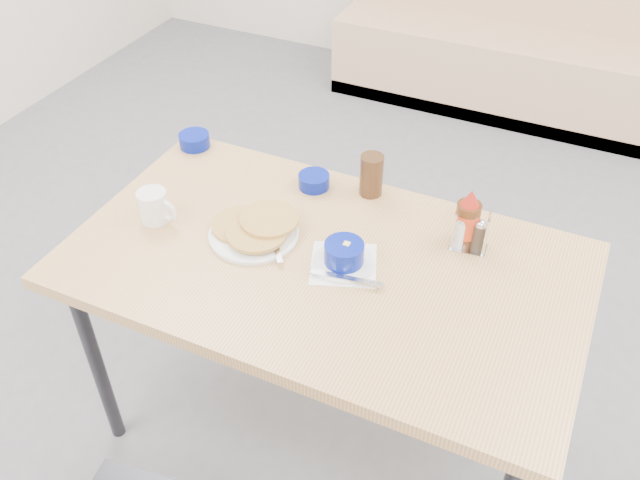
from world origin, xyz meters
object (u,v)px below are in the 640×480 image
at_px(coffee_mug, 154,206).
at_px(syrup_bottle, 467,221).
at_px(grits_setting, 344,256).
at_px(butter_bowl, 314,181).
at_px(creamer_bowl, 194,140).
at_px(pancake_plate, 255,230).
at_px(amber_tumbler, 371,175).
at_px(dining_table, 324,277).
at_px(booth_bench, 508,44).
at_px(condiment_caddy, 470,236).

relative_size(coffee_mug, syrup_bottle, 0.69).
relative_size(grits_setting, butter_bowl, 2.52).
distance_m(coffee_mug, creamer_bowl, 0.40).
height_order(pancake_plate, syrup_bottle, syrup_bottle).
xyz_separation_m(creamer_bowl, amber_tumbler, (0.63, 0.00, 0.04)).
relative_size(dining_table, amber_tumbler, 10.57).
height_order(booth_bench, creamer_bowl, booth_bench).
bearing_deg(butter_bowl, amber_tumbler, 13.96).
height_order(dining_table, coffee_mug, coffee_mug).
bearing_deg(creamer_bowl, butter_bowl, -5.25).
distance_m(dining_table, amber_tumbler, 0.36).
relative_size(booth_bench, amber_tumbler, 14.34).
bearing_deg(amber_tumbler, grits_setting, -80.64).
bearing_deg(dining_table, butter_bowl, 119.71).
distance_m(booth_bench, condiment_caddy, 2.39).
xyz_separation_m(pancake_plate, condiment_caddy, (0.56, 0.20, 0.02)).
bearing_deg(amber_tumbler, creamer_bowl, 180.00).
bearing_deg(booth_bench, pancake_plate, -95.04).
bearing_deg(syrup_bottle, coffee_mug, -161.93).
distance_m(pancake_plate, amber_tumbler, 0.40).
bearing_deg(booth_bench, grits_setting, -88.72).
distance_m(grits_setting, condiment_caddy, 0.35).
xyz_separation_m(coffee_mug, syrup_bottle, (0.84, 0.27, 0.03)).
xyz_separation_m(grits_setting, condiment_caddy, (0.28, 0.21, 0.01)).
xyz_separation_m(dining_table, coffee_mug, (-0.52, -0.04, 0.11)).
bearing_deg(grits_setting, condiment_caddy, 36.25).
distance_m(booth_bench, pancake_plate, 2.56).
height_order(booth_bench, condiment_caddy, booth_bench).
distance_m(amber_tumbler, syrup_bottle, 0.34).
relative_size(booth_bench, grits_setting, 7.82).
xyz_separation_m(coffee_mug, creamer_bowl, (-0.12, 0.38, -0.03)).
relative_size(butter_bowl, condiment_caddy, 0.78).
bearing_deg(condiment_caddy, pancake_plate, -167.24).
bearing_deg(pancake_plate, dining_table, -4.15).
bearing_deg(butter_bowl, dining_table, -60.29).
bearing_deg(amber_tumbler, condiment_caddy, -20.50).
height_order(booth_bench, pancake_plate, booth_bench).
height_order(grits_setting, butter_bowl, grits_setting).
bearing_deg(pancake_plate, butter_bowl, 79.50).
relative_size(condiment_caddy, syrup_bottle, 0.68).
bearing_deg(amber_tumbler, booth_bench, 90.04).
height_order(coffee_mug, amber_tumbler, amber_tumbler).
bearing_deg(pancake_plate, booth_bench, 84.96).
height_order(butter_bowl, condiment_caddy, condiment_caddy).
bearing_deg(butter_bowl, pancake_plate, -100.50).
xyz_separation_m(pancake_plate, creamer_bowl, (-0.41, 0.32, 0.00)).
relative_size(creamer_bowl, amber_tumbler, 0.77).
xyz_separation_m(grits_setting, syrup_bottle, (0.27, 0.23, 0.05)).
relative_size(coffee_mug, butter_bowl, 1.29).
bearing_deg(creamer_bowl, booth_bench, 73.93).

